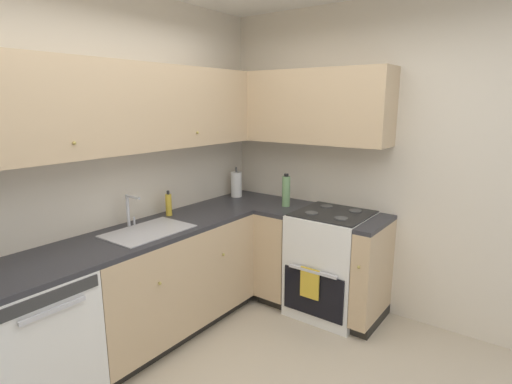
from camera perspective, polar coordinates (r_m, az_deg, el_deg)
name	(u,v)px	position (r m, az deg, el deg)	size (l,w,h in m)	color
wall_back	(88,174)	(3.17, -22.65, 2.30)	(3.64, 0.05, 2.67)	beige
wall_right	(386,164)	(3.61, 17.90, 3.80)	(0.05, 3.18, 2.67)	beige
dishwasher	(32,342)	(2.91, -29.03, -18.06)	(0.60, 0.63, 0.87)	white
lower_cabinets_back	(167,280)	(3.41, -12.40, -12.07)	(1.51, 0.62, 0.87)	tan
countertop_back	(165,227)	(3.24, -12.78, -4.85)	(2.72, 0.60, 0.04)	#2D2D33
lower_cabinets_right	(312,261)	(3.75, 7.87, -9.56)	(0.62, 1.08, 0.87)	tan
countertop_right	(313,213)	(3.60, 8.06, -2.92)	(0.60, 1.08, 0.03)	#2D2D33
oven_range	(331,263)	(3.67, 10.56, -9.75)	(0.68, 0.62, 1.06)	white
upper_cabinets_back	(128,108)	(3.11, -17.60, 11.26)	(2.40, 0.34, 0.63)	tan
upper_cabinets_right	(301,107)	(3.70, 6.39, 11.88)	(0.32, 1.61, 0.63)	tan
sink	(149,237)	(3.12, -14.90, -6.10)	(0.62, 0.40, 0.10)	#B7B7BC
faucet	(130,208)	(3.23, -17.37, -2.14)	(0.07, 0.16, 0.25)	silver
soap_bottle	(169,204)	(3.48, -12.22, -1.73)	(0.05, 0.05, 0.21)	gold
paper_towel_roll	(236,184)	(4.07, -2.79, 1.10)	(0.11, 0.11, 0.31)	white
oil_bottle	(286,191)	(3.70, 4.27, 0.15)	(0.07, 0.07, 0.30)	#729E66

